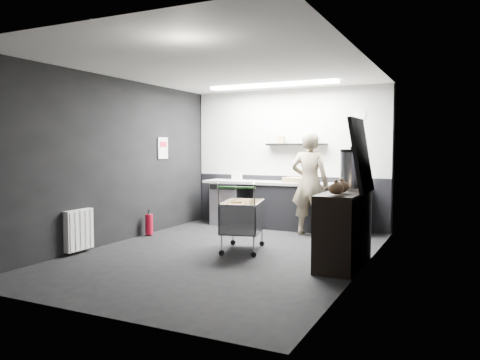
% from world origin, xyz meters
% --- Properties ---
extents(floor, '(5.50, 5.50, 0.00)m').
position_xyz_m(floor, '(0.00, 0.00, 0.00)').
color(floor, black).
rests_on(floor, ground).
extents(ceiling, '(5.50, 5.50, 0.00)m').
position_xyz_m(ceiling, '(0.00, 0.00, 2.70)').
color(ceiling, white).
rests_on(ceiling, wall_back).
extents(wall_back, '(5.50, 0.00, 5.50)m').
position_xyz_m(wall_back, '(0.00, 2.75, 1.35)').
color(wall_back, black).
rests_on(wall_back, floor).
extents(wall_front, '(5.50, 0.00, 5.50)m').
position_xyz_m(wall_front, '(0.00, -2.75, 1.35)').
color(wall_front, black).
rests_on(wall_front, floor).
extents(wall_left, '(0.00, 5.50, 5.50)m').
position_xyz_m(wall_left, '(-2.00, 0.00, 1.35)').
color(wall_left, black).
rests_on(wall_left, floor).
extents(wall_right, '(0.00, 5.50, 5.50)m').
position_xyz_m(wall_right, '(2.00, 0.00, 1.35)').
color(wall_right, black).
rests_on(wall_right, floor).
extents(kitchen_wall_panel, '(3.95, 0.02, 1.70)m').
position_xyz_m(kitchen_wall_panel, '(0.00, 2.73, 1.85)').
color(kitchen_wall_panel, silver).
rests_on(kitchen_wall_panel, wall_back).
extents(dado_panel, '(3.95, 0.02, 1.00)m').
position_xyz_m(dado_panel, '(0.00, 2.73, 0.50)').
color(dado_panel, black).
rests_on(dado_panel, wall_back).
extents(floating_shelf, '(1.20, 0.22, 0.04)m').
position_xyz_m(floating_shelf, '(0.20, 2.62, 1.62)').
color(floating_shelf, black).
rests_on(floating_shelf, wall_back).
extents(wall_clock, '(0.20, 0.03, 0.20)m').
position_xyz_m(wall_clock, '(1.40, 2.72, 2.15)').
color(wall_clock, white).
rests_on(wall_clock, wall_back).
extents(poster, '(0.02, 0.30, 0.40)m').
position_xyz_m(poster, '(-1.98, 1.30, 1.55)').
color(poster, white).
rests_on(poster, wall_left).
extents(poster_red_band, '(0.02, 0.22, 0.10)m').
position_xyz_m(poster_red_band, '(-1.98, 1.30, 1.62)').
color(poster_red_band, red).
rests_on(poster_red_band, poster).
extents(radiator, '(0.10, 0.50, 0.60)m').
position_xyz_m(radiator, '(-1.94, -0.90, 0.35)').
color(radiator, white).
rests_on(radiator, wall_left).
extents(ceiling_strip, '(2.40, 0.20, 0.04)m').
position_xyz_m(ceiling_strip, '(0.00, 1.85, 2.67)').
color(ceiling_strip, white).
rests_on(ceiling_strip, ceiling).
extents(prep_counter, '(3.20, 0.61, 0.90)m').
position_xyz_m(prep_counter, '(0.14, 2.42, 0.46)').
color(prep_counter, black).
rests_on(prep_counter, floor).
extents(person, '(0.68, 0.45, 1.85)m').
position_xyz_m(person, '(0.68, 1.97, 0.92)').
color(person, beige).
rests_on(person, floor).
extents(shopping_cart, '(0.76, 1.05, 1.02)m').
position_xyz_m(shopping_cart, '(0.15, 0.31, 0.48)').
color(shopping_cart, silver).
rests_on(shopping_cart, floor).
extents(sideboard, '(0.56, 1.30, 1.95)m').
position_xyz_m(sideboard, '(1.75, 0.13, 0.61)').
color(sideboard, black).
rests_on(sideboard, floor).
extents(fire_extinguisher, '(0.14, 0.14, 0.45)m').
position_xyz_m(fire_extinguisher, '(-1.85, 0.67, 0.22)').
color(fire_extinguisher, '#A80B20').
rests_on(fire_extinguisher, floor).
extents(cardboard_box, '(0.55, 0.45, 0.10)m').
position_xyz_m(cardboard_box, '(0.33, 2.37, 0.95)').
color(cardboard_box, tan).
rests_on(cardboard_box, prep_counter).
extents(pink_tub, '(0.19, 0.19, 0.19)m').
position_xyz_m(pink_tub, '(0.46, 2.42, 1.00)').
color(pink_tub, beige).
rests_on(pink_tub, prep_counter).
extents(white_container, '(0.21, 0.18, 0.16)m').
position_xyz_m(white_container, '(-0.95, 2.37, 0.98)').
color(white_container, white).
rests_on(white_container, prep_counter).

